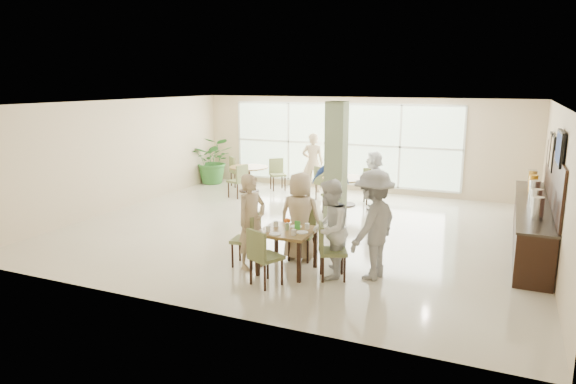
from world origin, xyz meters
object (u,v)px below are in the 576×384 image
at_px(teen_far, 300,216).
at_px(adult_a, 331,182).
at_px(adult_standing, 313,163).
at_px(teen_right, 329,229).
at_px(potted_plant, 214,160).
at_px(adult_b, 374,180).
at_px(round_table_left, 249,172).
at_px(teen_left, 252,222).
at_px(teen_standing, 373,225).
at_px(buffet_counter, 533,222).
at_px(round_table_right, 345,183).
at_px(main_table, 287,236).

relative_size(teen_far, adult_a, 1.05).
distance_m(teen_far, adult_standing, 5.98).
bearing_deg(teen_right, potted_plant, -141.80).
distance_m(potted_plant, adult_standing, 3.42).
distance_m(potted_plant, teen_far, 7.76).
relative_size(potted_plant, adult_b, 1.01).
distance_m(round_table_left, teen_right, 7.19).
xyz_separation_m(teen_left, adult_b, (0.88, 5.12, -0.09)).
xyz_separation_m(teen_far, adult_standing, (-1.91, 5.66, 0.07)).
bearing_deg(teen_far, teen_standing, 162.74).
distance_m(buffet_counter, teen_far, 4.63).
bearing_deg(adult_a, round_table_left, 130.25).
distance_m(round_table_right, teen_standing, 5.23).
bearing_deg(teen_right, round_table_left, -147.42).
relative_size(teen_left, adult_b, 1.12).
height_order(teen_right, adult_b, teen_right).
bearing_deg(buffet_counter, potted_plant, 160.60).
bearing_deg(teen_right, teen_far, -134.86).
xyz_separation_m(main_table, adult_b, (0.23, 5.06, 0.10)).
relative_size(teen_right, adult_a, 1.07).
relative_size(teen_left, teen_right, 1.01).
relative_size(round_table_left, teen_left, 0.69).
relative_size(round_table_right, teen_right, 0.71).
relative_size(buffet_counter, teen_right, 2.81).
height_order(round_table_right, teen_left, teen_left).
bearing_deg(adult_b, teen_far, -13.31).
relative_size(adult_b, adult_standing, 0.85).
relative_size(round_table_left, teen_right, 0.69).
relative_size(teen_right, adult_standing, 0.94).
relative_size(round_table_right, buffet_counter, 0.25).
bearing_deg(adult_a, buffet_counter, -39.24).
relative_size(teen_left, teen_standing, 0.91).
bearing_deg(teen_far, adult_a, -82.65).
height_order(round_table_right, teen_standing, teen_standing).
bearing_deg(round_table_left, adult_a, -24.95).
bearing_deg(adult_standing, main_table, 91.15).
bearing_deg(teen_left, potted_plant, 56.50).
height_order(round_table_left, potted_plant, potted_plant).
distance_m(round_table_right, teen_far, 4.47).
relative_size(main_table, teen_standing, 0.49).
distance_m(teen_right, adult_standing, 6.85).
relative_size(round_table_left, adult_standing, 0.65).
bearing_deg(teen_right, buffet_counter, 127.22).
bearing_deg(round_table_left, teen_far, -53.37).
bearing_deg(potted_plant, buffet_counter, -19.40).
bearing_deg(potted_plant, teen_left, -53.57).
bearing_deg(round_table_left, teen_standing, -46.04).
distance_m(adult_a, adult_standing, 2.48).
xyz_separation_m(round_table_left, buffet_counter, (7.67, -2.61, -0.03)).
relative_size(main_table, potted_plant, 0.60).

